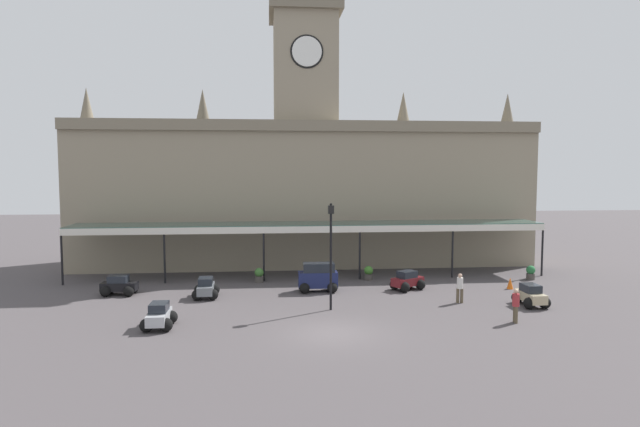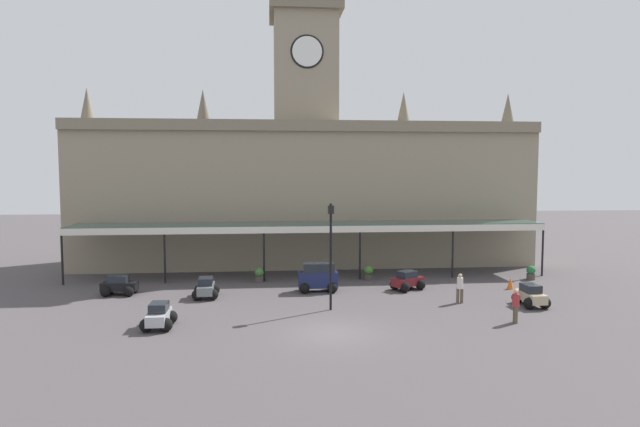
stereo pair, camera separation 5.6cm
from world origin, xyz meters
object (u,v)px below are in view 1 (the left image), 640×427
Objects in this scene: car_silver_sedan at (159,317)px; victorian_lamppost at (331,245)px; pedestrian_near_entrance at (460,287)px; planter_near_kerb at (531,272)px; car_grey_sedan at (206,289)px; planter_by_canopy at (369,273)px; planter_forecourt_centre at (259,275)px; car_black_sedan at (119,287)px; pedestrian_crossing_forecourt at (516,304)px; car_maroon_sedan at (407,282)px; traffic_cone at (510,283)px; car_beige_sedan at (531,297)px; car_navy_van at (318,279)px.

car_silver_sedan is 0.36× the size of victorian_lamppost.
planter_near_kerb is at bearing 39.61° from pedestrian_near_entrance.
car_grey_sedan is 21.66m from planter_near_kerb.
planter_by_canopy is (3.45, 7.57, -3.01)m from victorian_lamppost.
victorian_lamppost reaches higher than planter_forecourt_centre.
planter_by_canopy is (-3.93, 6.76, -0.42)m from pedestrian_near_entrance.
car_grey_sedan is 0.99× the size of car_black_sedan.
pedestrian_near_entrance is at bearing 107.79° from pedestrian_crossing_forecourt.
car_maroon_sedan reaches higher than traffic_cone.
planter_near_kerb is (5.77, 9.98, -0.42)m from pedestrian_crossing_forecourt.
pedestrian_crossing_forecourt is 0.29× the size of victorian_lamppost.
car_maroon_sedan is 9.76m from planter_forecourt_centre.
car_beige_sedan is 2.16× the size of planter_near_kerb.
car_silver_sedan is 2.14× the size of planter_by_canopy.
car_silver_sedan is at bearing -162.21° from traffic_cone.
victorian_lamppost is 5.96× the size of planter_near_kerb.
victorian_lamppost is at bearing -161.27° from traffic_cone.
pedestrian_crossing_forecourt is at bearing -120.01° from planter_near_kerb.
car_maroon_sedan is 0.39× the size of victorian_lamppost.
pedestrian_crossing_forecourt is at bearing -23.41° from car_grey_sedan.
traffic_cone is (11.80, 4.00, -3.14)m from victorian_lamppost.
pedestrian_near_entrance is at bearing -59.79° from planter_by_canopy.
pedestrian_crossing_forecourt reaches higher than car_beige_sedan.
victorian_lamppost is at bearing -26.56° from car_grey_sedan.
car_navy_van is 8.47m from pedestrian_near_entrance.
car_grey_sedan reaches higher than traffic_cone.
pedestrian_crossing_forecourt is at bearing -40.66° from planter_forecourt_centre.
victorian_lamppost is at bearing 159.21° from pedestrian_crossing_forecourt.
car_grey_sedan is 2.16× the size of planter_near_kerb.
car_beige_sedan is at bearing -100.13° from traffic_cone.
car_maroon_sedan reaches higher than planter_near_kerb.
car_grey_sedan is at bearing -158.53° from planter_by_canopy.
car_silver_sedan is 11.03m from planter_forecourt_centre.
victorian_lamppost is 9.01m from planter_forecourt_centre.
car_black_sedan is at bearing 159.18° from pedestrian_crossing_forecourt.
car_black_sedan is at bearing 178.48° from traffic_cone.
victorian_lamppost is (6.95, -3.47, 2.99)m from car_grey_sedan.
victorian_lamppost reaches higher than pedestrian_near_entrance.
victorian_lamppost is at bearing -20.84° from car_black_sedan.
planter_forecourt_centre is at bearing 19.35° from car_black_sedan.
planter_by_canopy is at bearing 21.47° from car_grey_sedan.
car_black_sedan and car_maroon_sedan have the same top height.
car_maroon_sedan is (12.28, 0.92, 0.00)m from car_grey_sedan.
car_black_sedan is at bearing 179.20° from car_maroon_sedan.
planter_near_kerb is at bearing -4.62° from planter_by_canopy.
car_beige_sedan is at bearing 6.76° from car_silver_sedan.
car_grey_sedan is 14.59m from pedestrian_near_entrance.
planter_forecourt_centre is at bearing 149.24° from pedestrian_near_entrance.
planter_near_kerb is (18.39, -0.86, 0.00)m from planter_forecourt_centre.
car_navy_van is at bearing -171.31° from planter_near_kerb.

